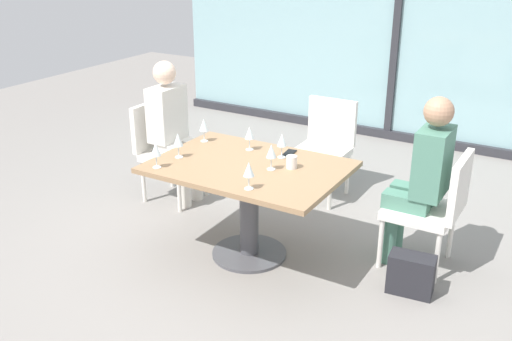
# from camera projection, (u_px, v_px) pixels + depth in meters

# --- Properties ---
(ground_plane) EXTENTS (12.00, 12.00, 0.00)m
(ground_plane) POSITION_uv_depth(u_px,v_px,m) (249.00, 254.00, 4.40)
(ground_plane) COLOR gray
(window_wall_backdrop) EXTENTS (5.62, 0.10, 2.70)m
(window_wall_backdrop) POSITION_uv_depth(u_px,v_px,m) (397.00, 34.00, 6.49)
(window_wall_backdrop) COLOR #8FB7BC
(window_wall_backdrop) RESTS_ON ground_plane
(dining_table_main) EXTENTS (1.34, 0.96, 0.73)m
(dining_table_main) POSITION_uv_depth(u_px,v_px,m) (249.00, 186.00, 4.19)
(dining_table_main) COLOR #997551
(dining_table_main) RESTS_ON ground_plane
(chair_far_right) EXTENTS (0.50, 0.46, 0.87)m
(chair_far_right) POSITION_uv_depth(u_px,v_px,m) (435.00, 204.00, 4.06)
(chair_far_right) COLOR silver
(chair_far_right) RESTS_ON ground_plane
(chair_far_left) EXTENTS (0.50, 0.46, 0.87)m
(chair_far_left) POSITION_uv_depth(u_px,v_px,m) (165.00, 145.00, 5.19)
(chair_far_left) COLOR silver
(chair_far_left) RESTS_ON ground_plane
(chair_near_window) EXTENTS (0.46, 0.51, 0.87)m
(chair_near_window) POSITION_uv_depth(u_px,v_px,m) (325.00, 143.00, 5.27)
(chair_near_window) COLOR silver
(chair_near_window) RESTS_ON ground_plane
(person_far_right) EXTENTS (0.39, 0.34, 1.26)m
(person_far_right) POSITION_uv_depth(u_px,v_px,m) (422.00, 174.00, 4.04)
(person_far_right) COLOR #4C7F6B
(person_far_right) RESTS_ON ground_plane
(person_far_left) EXTENTS (0.39, 0.34, 1.26)m
(person_far_left) POSITION_uv_depth(u_px,v_px,m) (173.00, 126.00, 5.07)
(person_far_left) COLOR silver
(person_far_left) RESTS_ON ground_plane
(wine_glass_0) EXTENTS (0.07, 0.07, 0.18)m
(wine_glass_0) POSITION_uv_depth(u_px,v_px,m) (249.00, 133.00, 4.36)
(wine_glass_0) COLOR silver
(wine_glass_0) RESTS_ON dining_table_main
(wine_glass_1) EXTENTS (0.07, 0.07, 0.18)m
(wine_glass_1) POSITION_uv_depth(u_px,v_px,m) (282.00, 140.00, 4.21)
(wine_glass_1) COLOR silver
(wine_glass_1) RESTS_ON dining_table_main
(wine_glass_2) EXTENTS (0.07, 0.07, 0.18)m
(wine_glass_2) POSITION_uv_depth(u_px,v_px,m) (178.00, 140.00, 4.21)
(wine_glass_2) COLOR silver
(wine_glass_2) RESTS_ON dining_table_main
(wine_glass_3) EXTENTS (0.07, 0.07, 0.18)m
(wine_glass_3) POSITION_uv_depth(u_px,v_px,m) (156.00, 150.00, 4.02)
(wine_glass_3) COLOR silver
(wine_glass_3) RESTS_ON dining_table_main
(wine_glass_4) EXTENTS (0.07, 0.07, 0.18)m
(wine_glass_4) POSITION_uv_depth(u_px,v_px,m) (204.00, 125.00, 4.54)
(wine_glass_4) COLOR silver
(wine_glass_4) RESTS_ON dining_table_main
(wine_glass_5) EXTENTS (0.07, 0.07, 0.18)m
(wine_glass_5) POSITION_uv_depth(u_px,v_px,m) (249.00, 170.00, 3.68)
(wine_glass_5) COLOR silver
(wine_glass_5) RESTS_ON dining_table_main
(wine_glass_6) EXTENTS (0.07, 0.07, 0.18)m
(wine_glass_6) POSITION_uv_depth(u_px,v_px,m) (272.00, 151.00, 3.99)
(wine_glass_6) COLOR silver
(wine_glass_6) RESTS_ON dining_table_main
(coffee_cup) EXTENTS (0.08, 0.08, 0.09)m
(coffee_cup) POSITION_uv_depth(u_px,v_px,m) (292.00, 162.00, 4.04)
(coffee_cup) COLOR white
(coffee_cup) RESTS_ON dining_table_main
(cell_phone_on_table) EXTENTS (0.09, 0.15, 0.01)m
(cell_phone_on_table) POSITION_uv_depth(u_px,v_px,m) (290.00, 153.00, 4.33)
(cell_phone_on_table) COLOR black
(cell_phone_on_table) RESTS_ON dining_table_main
(handbag_0) EXTENTS (0.32, 0.19, 0.28)m
(handbag_0) POSITION_uv_depth(u_px,v_px,m) (411.00, 274.00, 3.88)
(handbag_0) COLOR #232328
(handbag_0) RESTS_ON ground_plane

